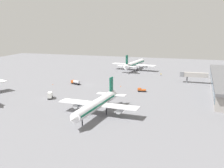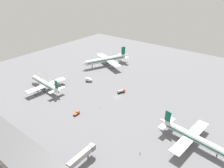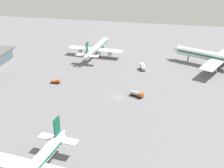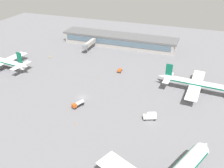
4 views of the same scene
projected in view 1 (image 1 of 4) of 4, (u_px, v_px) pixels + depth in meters
The scene contains 10 objects.
ground at pixel (89, 85), 173.30m from camera, with size 288.00×288.00×0.00m, color slate.
airplane_at_gate at pixel (134, 64), 225.33m from camera, with size 43.65×35.25×13.29m.
airplane_taxiing at pixel (97, 104), 115.31m from camera, with size 42.58×34.23×12.95m.
fuel_truck at pixel (76, 82), 173.69m from camera, with size 4.19×6.54×2.50m.
catering_truck at pixel (50, 95), 141.55m from camera, with size 5.90×3.89×3.30m.
pushback_tractor at pixel (141, 90), 155.68m from camera, with size 2.46×4.52×1.90m.
ground_crew_worker at pixel (161, 74), 202.10m from camera, with size 0.46×0.56×1.67m.
jet_bridge at pixel (193, 75), 177.04m from camera, with size 3.14×16.91×6.74m.
safety_cone_near_gate at pixel (53, 84), 173.01m from camera, with size 0.44×0.44×0.60m, color #EA590C.
safety_cone_mid_apron at pixel (121, 86), 167.54m from camera, with size 0.44×0.44×0.60m, color #EA590C.
Camera 1 is at (-157.76, -63.01, 36.98)m, focal length 46.14 mm.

